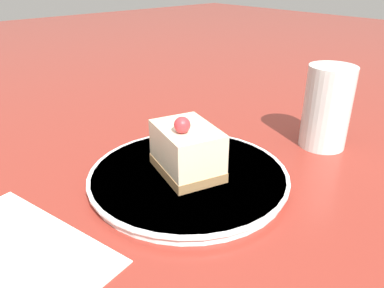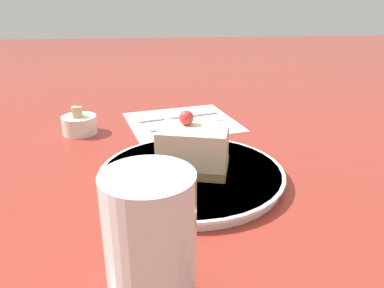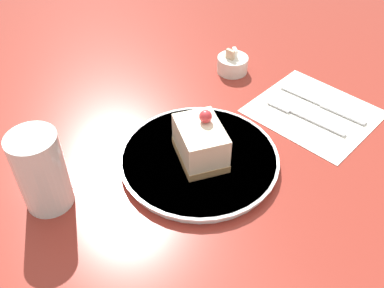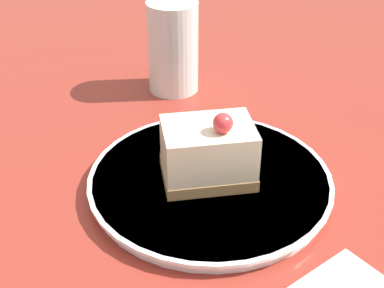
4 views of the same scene
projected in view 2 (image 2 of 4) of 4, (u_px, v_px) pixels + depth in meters
ground_plane at (181, 180)px, 0.58m from camera, size 4.00×4.00×0.00m
plate at (191, 174)px, 0.58m from camera, size 0.29×0.29×0.02m
cake_slice at (193, 149)px, 0.56m from camera, size 0.10×0.12×0.09m
napkin at (182, 122)px, 0.84m from camera, size 0.26×0.27×0.00m
fork at (179, 125)px, 0.81m from camera, size 0.07×0.17×0.00m
knife at (185, 115)px, 0.87m from camera, size 0.07×0.19×0.00m
sugar_bowl at (79, 124)px, 0.77m from camera, size 0.07×0.07×0.06m
drinking_glass at (151, 249)px, 0.32m from camera, size 0.08×0.08×0.14m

